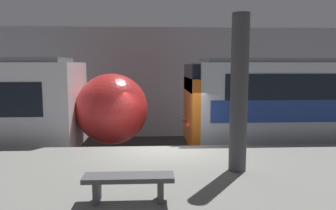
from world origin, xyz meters
The scene contains 5 objects.
ground_plane centered at (0.00, 0.00, 0.00)m, with size 120.00×120.00×0.00m, color #282623.
platform centered at (0.00, -2.30, 0.55)m, with size 40.00×4.60×1.09m.
station_rear_barrier centered at (0.00, 6.16, 2.50)m, with size 50.00×0.15×5.01m.
support_pillar_near centered at (1.44, -2.17, 2.75)m, with size 0.37×0.37×3.31m.
platform_bench centered at (-0.78, -3.66, 1.43)m, with size 1.50×0.40×0.45m.
Camera 1 is at (-0.40, -8.91, 3.37)m, focal length 35.00 mm.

